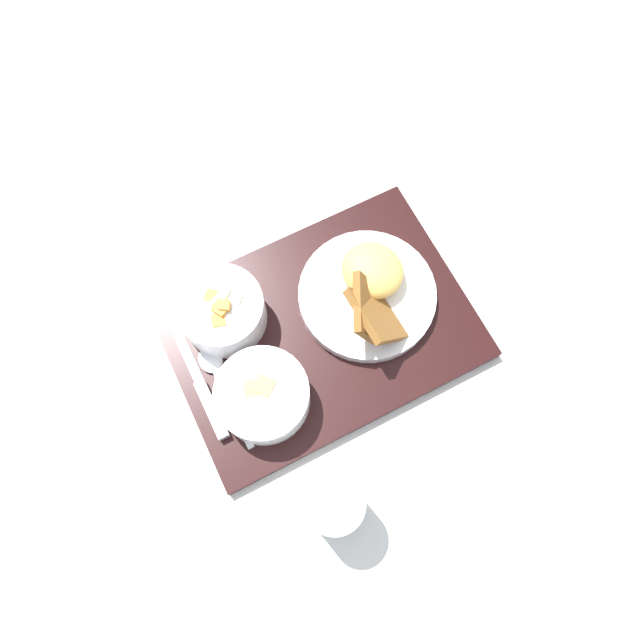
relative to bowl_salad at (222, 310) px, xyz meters
name	(u,v)px	position (x,y,z in m)	size (l,w,h in m)	color
ground_plane	(320,331)	(0.11, -0.07, -0.05)	(4.00, 4.00, 0.00)	silver
serving_tray	(320,329)	(0.11, -0.07, -0.04)	(0.42, 0.31, 0.02)	black
bowl_salad	(222,310)	(0.00, 0.00, 0.00)	(0.12, 0.12, 0.07)	white
bowl_soup	(263,395)	(0.00, -0.13, 0.00)	(0.12, 0.12, 0.06)	white
plate_main	(369,291)	(0.19, -0.07, -0.01)	(0.19, 0.19, 0.08)	white
knife	(205,395)	(-0.07, -0.09, -0.03)	(0.02, 0.21, 0.02)	silver
spoon	(220,380)	(-0.04, -0.08, -0.03)	(0.03, 0.15, 0.01)	silver
glass_water	(333,504)	(0.01, -0.29, 0.00)	(0.07, 0.07, 0.11)	silver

